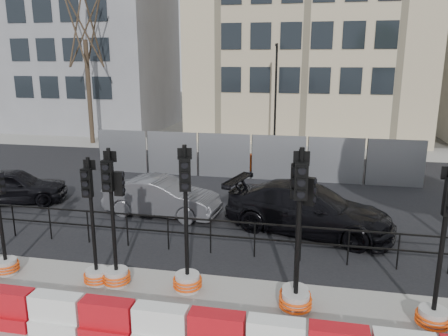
% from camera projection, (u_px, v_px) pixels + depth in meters
% --- Properties ---
extents(ground, '(120.00, 120.00, 0.00)m').
position_uv_depth(ground, '(200.00, 275.00, 10.76)').
color(ground, '#51514C').
rests_on(ground, ground).
extents(road, '(40.00, 14.00, 0.03)m').
position_uv_depth(road, '(244.00, 192.00, 17.41)').
color(road, black).
rests_on(road, ground).
extents(sidewalk_far, '(40.00, 4.00, 0.02)m').
position_uv_depth(sidewalk_far, '(267.00, 148.00, 25.97)').
color(sidewalk_far, gray).
rests_on(sidewalk_far, ground).
extents(building_grey, '(11.00, 9.06, 14.00)m').
position_uv_depth(building_grey, '(91.00, 34.00, 32.66)').
color(building_grey, gray).
rests_on(building_grey, ground).
extents(building_cream, '(15.00, 10.06, 18.00)m').
position_uv_depth(building_cream, '(309.00, 0.00, 29.10)').
color(building_cream, beige).
rests_on(building_cream, ground).
extents(kerb_railing, '(18.00, 0.04, 1.00)m').
position_uv_depth(kerb_railing, '(210.00, 230.00, 11.73)').
color(kerb_railing, black).
rests_on(kerb_railing, ground).
extents(heras_fencing, '(14.33, 1.72, 2.00)m').
position_uv_depth(heras_fencing, '(253.00, 160.00, 19.91)').
color(heras_fencing, gray).
rests_on(heras_fencing, ground).
extents(lamp_post_far, '(0.12, 0.56, 6.00)m').
position_uv_depth(lamp_post_far, '(276.00, 95.00, 24.13)').
color(lamp_post_far, black).
rests_on(lamp_post_far, ground).
extents(tree_bare_far, '(2.00, 2.00, 9.00)m').
position_uv_depth(tree_bare_far, '(85.00, 33.00, 26.00)').
color(tree_bare_far, '#473828').
rests_on(tree_bare_far, ground).
extents(barrier_row, '(15.70, 0.50, 0.80)m').
position_uv_depth(barrier_row, '(161.00, 328.00, 8.01)').
color(barrier_row, red).
rests_on(barrier_row, ground).
extents(traffic_signal_b, '(0.61, 0.61, 3.12)m').
position_uv_depth(traffic_signal_b, '(3.00, 246.00, 10.62)').
color(traffic_signal_b, silver).
rests_on(traffic_signal_b, ground).
extents(traffic_signal_c, '(0.61, 0.61, 3.07)m').
position_uv_depth(traffic_signal_c, '(95.00, 259.00, 10.16)').
color(traffic_signal_c, silver).
rests_on(traffic_signal_c, ground).
extents(traffic_signal_d, '(0.65, 0.65, 3.29)m').
position_uv_depth(traffic_signal_d, '(115.00, 255.00, 10.06)').
color(traffic_signal_d, silver).
rests_on(traffic_signal_d, ground).
extents(traffic_signal_e, '(0.67, 0.67, 3.41)m').
position_uv_depth(traffic_signal_e, '(187.00, 262.00, 9.85)').
color(traffic_signal_e, silver).
rests_on(traffic_signal_e, ground).
extents(traffic_signal_f, '(0.68, 0.68, 3.44)m').
position_uv_depth(traffic_signal_f, '(296.00, 271.00, 9.20)').
color(traffic_signal_f, silver).
rests_on(traffic_signal_f, ground).
extents(traffic_signal_g, '(0.69, 0.69, 3.52)m').
position_uv_depth(traffic_signal_g, '(296.00, 280.00, 9.01)').
color(traffic_signal_g, silver).
rests_on(traffic_signal_g, ground).
extents(traffic_signal_h, '(0.66, 0.66, 3.36)m').
position_uv_depth(traffic_signal_h, '(436.00, 297.00, 8.45)').
color(traffic_signal_h, silver).
rests_on(traffic_signal_h, ground).
extents(car_a, '(3.95, 4.80, 1.30)m').
position_uv_depth(car_a, '(12.00, 186.00, 15.95)').
color(car_a, black).
rests_on(car_a, ground).
extents(car_b, '(2.18, 4.20, 1.29)m').
position_uv_depth(car_b, '(162.00, 197.00, 14.71)').
color(car_b, '#4D4D52').
rests_on(car_b, ground).
extents(car_c, '(4.70, 6.17, 1.48)m').
position_uv_depth(car_c, '(308.00, 209.00, 13.26)').
color(car_c, black).
rests_on(car_c, ground).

